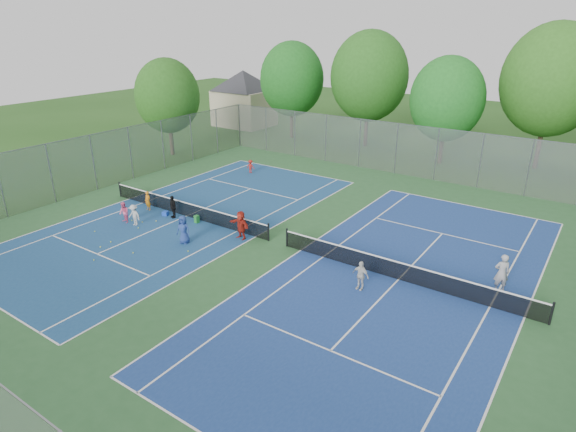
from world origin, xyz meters
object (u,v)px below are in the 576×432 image
object	(u,v)px
net_left	(186,210)
net_right	(399,271)
instructor	(502,273)
ball_crate	(165,214)
ball_hopper	(197,219)

from	to	relation	value
net_left	net_right	xyz separation A→B (m)	(14.00, 0.00, 0.00)
instructor	net_left	bearing A→B (deg)	-24.82
net_right	ball_crate	distance (m)	15.19
net_right	ball_hopper	world-z (taller)	net_right
ball_crate	instructor	size ratio (longest dim) A/B	0.18
net_left	ball_hopper	distance (m)	1.36
net_left	ball_crate	world-z (taller)	net_left
net_right	ball_hopper	distance (m)	12.72
ball_crate	net_left	bearing A→B (deg)	29.01
ball_hopper	instructor	bearing A→B (deg)	6.85
net_right	instructor	distance (m)	4.43
net_left	ball_crate	xyz separation A→B (m)	(-1.17, -0.65, -0.32)
net_left	net_right	distance (m)	14.00
net_left	ball_hopper	bearing A→B (deg)	-16.76
ball_crate	ball_hopper	bearing A→B (deg)	6.13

